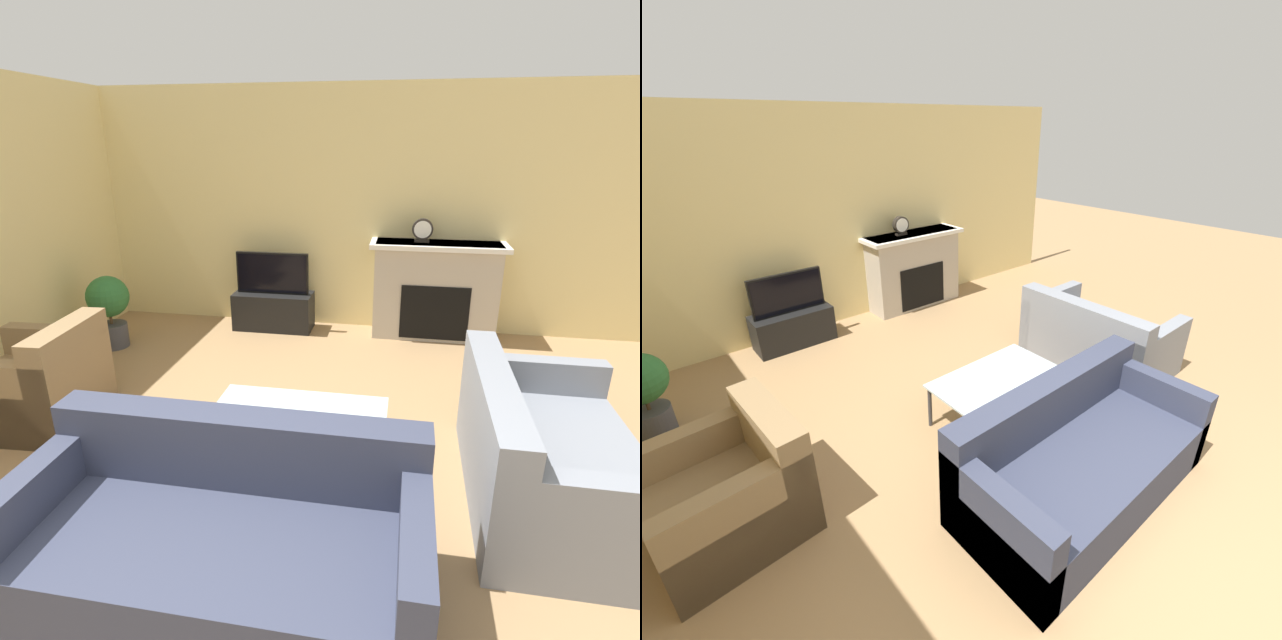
{
  "view_description": "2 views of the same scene",
  "coord_description": "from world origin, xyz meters",
  "views": [
    {
      "loc": [
        0.94,
        -0.94,
        2.12
      ],
      "look_at": [
        0.28,
        2.81,
        0.74
      ],
      "focal_mm": 28.0,
      "sensor_mm": 36.0,
      "label": 1
    },
    {
      "loc": [
        -2.05,
        -0.41,
        2.52
      ],
      "look_at": [
        0.36,
        2.41,
        0.77
      ],
      "focal_mm": 24.0,
      "sensor_mm": 36.0,
      "label": 2
    }
  ],
  "objects": [
    {
      "name": "tv",
      "position": [
        -0.57,
        4.47,
        0.67
      ],
      "size": [
        0.84,
        0.06,
        0.48
      ],
      "color": "black",
      "rests_on": "tv_stand"
    },
    {
      "name": "mantel_clock",
      "position": [
        1.09,
        4.54,
        1.21
      ],
      "size": [
        0.22,
        0.07,
        0.25
      ],
      "color": "#28231E",
      "rests_on": "fireplace"
    },
    {
      "name": "couch_sectional",
      "position": [
        0.15,
        0.85,
        0.29
      ],
      "size": [
        1.94,
        0.9,
        0.82
      ],
      "color": "#33384C",
      "rests_on": "ground_plane"
    },
    {
      "name": "armchair_by_window",
      "position": [
        -1.85,
        2.13,
        0.3
      ],
      "size": [
        0.93,
        0.91,
        0.82
      ],
      "rotation": [
        0.0,
        0.0,
        -1.51
      ],
      "color": "#8C704C",
      "rests_on": "ground_plane"
    },
    {
      "name": "potted_plant",
      "position": [
        -2.14,
        3.62,
        0.46
      ],
      "size": [
        0.44,
        0.44,
        0.78
      ],
      "color": "#47474C",
      "rests_on": "ground_plane"
    },
    {
      "name": "tv_stand",
      "position": [
        -0.57,
        4.47,
        0.22
      ],
      "size": [
        0.92,
        0.39,
        0.43
      ],
      "color": "black",
      "rests_on": "ground_plane"
    },
    {
      "name": "fireplace",
      "position": [
        1.27,
        4.54,
        0.56
      ],
      "size": [
        1.46,
        0.47,
        1.08
      ],
      "color": "#B2A899",
      "rests_on": "ground_plane"
    },
    {
      "name": "couch_loveseat",
      "position": [
        1.84,
        1.82,
        0.29
      ],
      "size": [
        0.97,
        1.5,
        0.82
      ],
      "rotation": [
        0.0,
        0.0,
        1.57
      ],
      "color": "gray",
      "rests_on": "ground_plane"
    },
    {
      "name": "coffee_table",
      "position": [
        0.3,
        1.87,
        0.39
      ],
      "size": [
        1.16,
        0.62,
        0.43
      ],
      "color": "#333338",
      "rests_on": "ground_plane"
    },
    {
      "name": "wall_back",
      "position": [
        0.0,
        4.77,
        1.35
      ],
      "size": [
        8.25,
        0.06,
        2.7
      ],
      "color": "beige",
      "rests_on": "ground_plane"
    }
  ]
}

